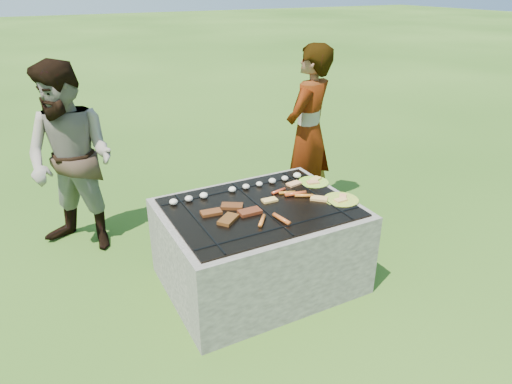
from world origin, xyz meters
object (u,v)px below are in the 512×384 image
at_px(plate_far, 314,182).
at_px(cook, 308,133).
at_px(plate_near, 341,200).
at_px(fire_pit, 259,248).
at_px(bystander, 72,161).

bearing_deg(plate_far, cook, 60.30).
bearing_deg(plate_near, cook, 69.65).
relative_size(fire_pit, cook, 0.84).
height_order(plate_far, cook, cook).
distance_m(fire_pit, plate_far, 0.67).
relative_size(plate_far, cook, 0.17).
bearing_deg(plate_far, plate_near, -90.18).
bearing_deg(bystander, plate_near, 4.82).
xyz_separation_m(plate_far, plate_near, (-0.00, -0.35, -0.00)).
relative_size(cook, bystander, 1.02).
height_order(fire_pit, plate_far, plate_far).
bearing_deg(fire_pit, plate_near, -16.97).
bearing_deg(cook, plate_near, 40.29).
bearing_deg(fire_pit, cook, 41.26).
bearing_deg(cook, plate_far, 30.95).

